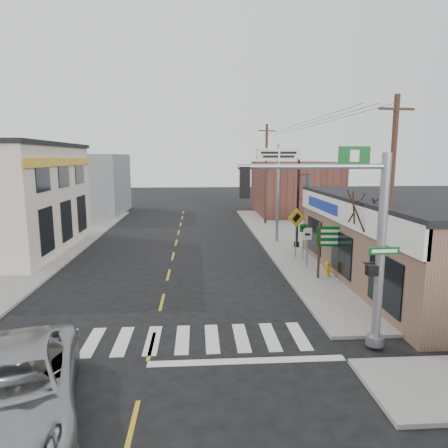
{
  "coord_description": "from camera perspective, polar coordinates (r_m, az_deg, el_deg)",
  "views": [
    {
      "loc": [
        1.55,
        -12.34,
        6.09
      ],
      "look_at": [
        2.87,
        7.24,
        2.8
      ],
      "focal_mm": 32.0,
      "sensor_mm": 36.0,
      "label": 1
    }
  ],
  "objects": [
    {
      "name": "suv",
      "position": [
        11.03,
        -27.84,
        -20.14
      ],
      "size": [
        4.26,
        6.52,
        1.67
      ],
      "primitive_type": "imported",
      "rotation": [
        0.0,
        0.0,
        0.27
      ],
      "color": "#9A9D9F",
      "rests_on": "ground"
    },
    {
      "name": "center_line",
      "position": [
        21.28,
        -7.93,
        -7.19
      ],
      "size": [
        0.12,
        56.0,
        0.01
      ],
      "primitive_type": "cube",
      "color": "gold",
      "rests_on": "ground"
    },
    {
      "name": "dance_center_sign",
      "position": [
        28.4,
        7.76,
        7.85
      ],
      "size": [
        3.24,
        0.2,
        6.88
      ],
      "rotation": [
        0.0,
        0.0,
        0.17
      ],
      "color": "gray",
      "rests_on": "sidewalk_right"
    },
    {
      "name": "bldg_distant_left",
      "position": [
        46.17,
        -19.72,
        5.38
      ],
      "size": [
        9.0,
        10.0,
        6.4
      ],
      "primitive_type": "cube",
      "color": "slate",
      "rests_on": "ground"
    },
    {
      "name": "utility_pole_near",
      "position": [
        17.04,
        22.65,
        3.07
      ],
      "size": [
        1.45,
        0.22,
        8.32
      ],
      "rotation": [
        0.0,
        0.0,
        0.08
      ],
      "color": "#483226",
      "rests_on": "sidewalk_right"
    },
    {
      "name": "shrub_back",
      "position": [
        23.36,
        19.68,
        -4.8
      ],
      "size": [
        1.09,
        1.09,
        0.82
      ],
      "primitive_type": "ellipsoid",
      "color": "black",
      "rests_on": "sidewalk_right"
    },
    {
      "name": "ground",
      "position": [
        13.85,
        -10.32,
        -16.75
      ],
      "size": [
        140.0,
        140.0,
        0.0
      ],
      "primitive_type": "plane",
      "color": "black",
      "rests_on": "ground"
    },
    {
      "name": "sidewalk_left",
      "position": [
        28.1,
        -25.87,
        -3.83
      ],
      "size": [
        6.0,
        38.0,
        0.13
      ],
      "primitive_type": "cube",
      "color": "gray",
      "rests_on": "ground"
    },
    {
      "name": "bare_tree",
      "position": [
        17.97,
        19.86,
        3.37
      ],
      "size": [
        2.68,
        2.68,
        5.35
      ],
      "rotation": [
        0.0,
        0.0,
        0.16
      ],
      "color": "black",
      "rests_on": "sidewalk_right"
    },
    {
      "name": "traffic_signal_pole",
      "position": [
        12.85,
        18.65,
        -0.94
      ],
      "size": [
        4.96,
        0.38,
        6.28
      ],
      "rotation": [
        0.0,
        0.0,
        0.04
      ],
      "color": "gray",
      "rests_on": "sidewalk_right"
    },
    {
      "name": "crosswalk",
      "position": [
        14.2,
        -10.14,
        -16.02
      ],
      "size": [
        11.0,
        2.2,
        0.01
      ],
      "primitive_type": "cube",
      "color": "silver",
      "rests_on": "ground"
    },
    {
      "name": "shrub_front",
      "position": [
        18.64,
        26.53,
        -8.78
      ],
      "size": [
        1.14,
        1.14,
        0.86
      ],
      "primitive_type": "ellipsoid",
      "color": "#1D3C1B",
      "rests_on": "sidewalk_right"
    },
    {
      "name": "lamp_post",
      "position": [
        26.85,
        10.66,
        4.11
      ],
      "size": [
        0.78,
        0.62,
        6.05
      ],
      "rotation": [
        0.0,
        0.0,
        0.02
      ],
      "color": "black",
      "rests_on": "sidewalk_right"
    },
    {
      "name": "ped_crossing_sign",
      "position": [
        24.15,
        10.28,
        0.0
      ],
      "size": [
        1.16,
        0.08,
        3.0
      ],
      "rotation": [
        0.0,
        0.0,
        0.35
      ],
      "color": "gray",
      "rests_on": "sidewalk_right"
    },
    {
      "name": "guide_sign",
      "position": [
        20.44,
        15.23,
        -2.51
      ],
      "size": [
        1.61,
        0.14,
        2.81
      ],
      "rotation": [
        0.0,
        0.0,
        -0.1
      ],
      "color": "#492F22",
      "rests_on": "sidewalk_right"
    },
    {
      "name": "bldg_distant_right",
      "position": [
        43.73,
        10.01,
        5.07
      ],
      "size": [
        8.0,
        10.0,
        5.6
      ],
      "primitive_type": "cube",
      "color": "brown",
      "rests_on": "ground"
    },
    {
      "name": "fire_hydrant",
      "position": [
        20.99,
        14.56,
        -6.12
      ],
      "size": [
        0.24,
        0.24,
        0.76
      ],
      "rotation": [
        0.0,
        0.0,
        0.07
      ],
      "color": "gold",
      "rests_on": "sidewalk_right"
    },
    {
      "name": "utility_pole_far",
      "position": [
        36.27,
        6.03,
        7.22
      ],
      "size": [
        1.54,
        0.23,
        8.84
      ],
      "rotation": [
        0.0,
        0.0,
        0.13
      ],
      "color": "#432E23",
      "rests_on": "sidewalk_right"
    },
    {
      "name": "sidewalk_right",
      "position": [
        27.09,
        12.23,
        -3.55
      ],
      "size": [
        6.0,
        38.0,
        0.13
      ],
      "primitive_type": "cube",
      "color": "gray",
      "rests_on": "ground"
    }
  ]
}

